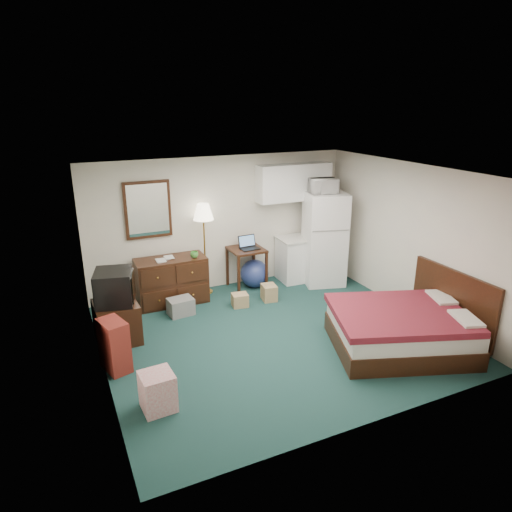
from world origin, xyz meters
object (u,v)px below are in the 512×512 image
fridge (324,239)px  tv_stand (117,322)px  kitchen_counter (298,259)px  bed (400,330)px  suitcase (114,346)px  desk (247,268)px  dresser (172,281)px  floor_lamp (205,249)px

fridge → tv_stand: (-4.08, -0.70, -0.59)m
kitchen_counter → fridge: fridge is taller
bed → kitchen_counter: bearing=109.3°
tv_stand → suitcase: bearing=-102.7°
desk → fridge: size_ratio=0.44×
dresser → desk: bearing=3.1°
kitchen_counter → tv_stand: kitchen_counter is taller
fridge → suitcase: size_ratio=2.50×
desk → kitchen_counter: bearing=-1.3°
floor_lamp → bed: bearing=-59.1°
desk → fridge: fridge is taller
dresser → floor_lamp: floor_lamp is taller
dresser → suitcase: bearing=-124.4°
dresser → bed: size_ratio=0.65×
kitchen_counter → tv_stand: bearing=-161.5°
kitchen_counter → fridge: (0.37, -0.34, 0.47)m
dresser → kitchen_counter: 2.61m
tv_stand → kitchen_counter: bearing=13.6°
desk → suitcase: size_ratio=1.11×
dresser → fridge: fridge is taller
dresser → kitchen_counter: kitchen_counter is taller
fridge → bed: 2.76m
floor_lamp → fridge: (2.28, -0.48, 0.05)m
desk → tv_stand: 2.80m
dresser → desk: (1.48, 0.07, -0.02)m
dresser → suitcase: (-1.25, -1.80, -0.06)m
kitchen_counter → suitcase: bearing=-151.7°
suitcase → desk: bearing=17.7°
dresser → tv_stand: bearing=-137.4°
dresser → kitchen_counter: size_ratio=1.44×
kitchen_counter → fridge: bearing=-40.3°
fridge → floor_lamp: bearing=-175.9°
tv_stand → desk: bearing=20.3°
desk → tv_stand: desk is taller
fridge → tv_stand: size_ratio=2.70×
floor_lamp → suitcase: (-1.95, -1.99, -0.49)m
tv_stand → fridge: bearing=7.7°
fridge → bed: fridge is taller
desk → floor_lamp: bearing=171.1°
dresser → bed: 3.93m
dresser → kitchen_counter: (2.61, 0.05, 0.01)m
dresser → floor_lamp: size_ratio=0.72×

